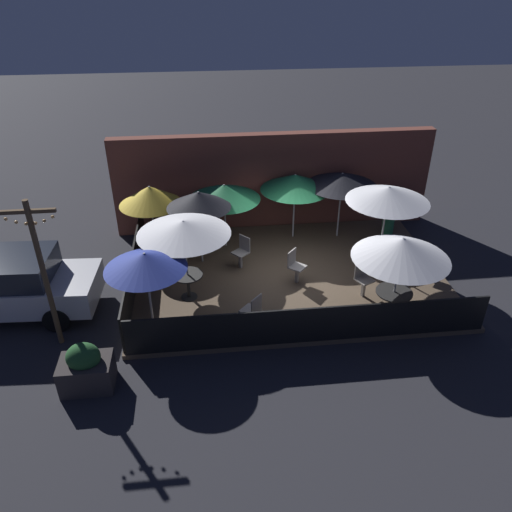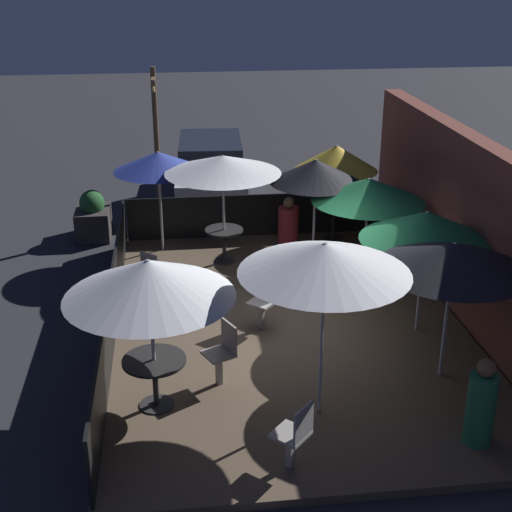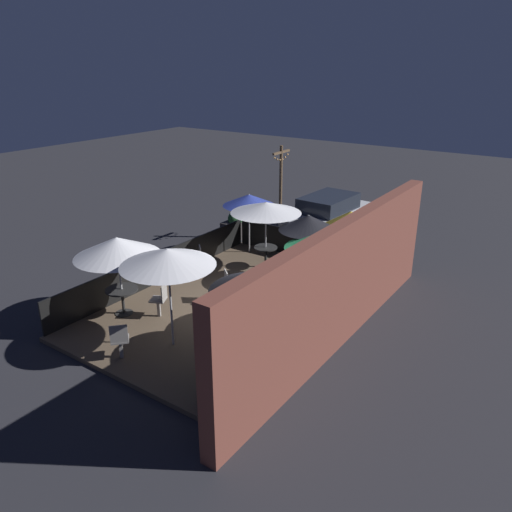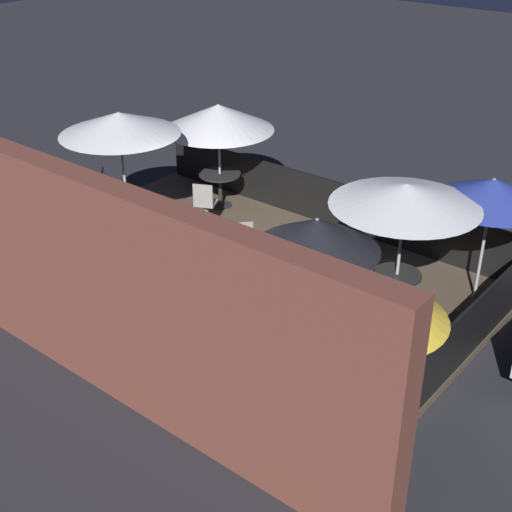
{
  "view_description": "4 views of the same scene",
  "coord_description": "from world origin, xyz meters",
  "px_view_note": "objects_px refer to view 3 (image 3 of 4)",
  "views": [
    {
      "loc": [
        -2.22,
        -11.61,
        7.77
      ],
      "look_at": [
        -0.99,
        -0.5,
        1.05
      ],
      "focal_mm": 35.0,
      "sensor_mm": 36.0,
      "label": 1
    },
    {
      "loc": [
        10.66,
        -1.84,
        5.9
      ],
      "look_at": [
        -0.86,
        -0.43,
        1.03
      ],
      "focal_mm": 50.0,
      "sensor_mm": 36.0,
      "label": 2
    },
    {
      "loc": [
        10.11,
        7.68,
        6.57
      ],
      "look_at": [
        -0.79,
        0.15,
        1.37
      ],
      "focal_mm": 35.0,
      "sensor_mm": 36.0,
      "label": 3
    },
    {
      "loc": [
        -7.22,
        8.11,
        6.4
      ],
      "look_at": [
        -0.93,
        0.41,
        1.04
      ],
      "focal_mm": 50.0,
      "sensor_mm": 36.0,
      "label": 4
    }
  ],
  "objects_px": {
    "patio_chair_0": "(204,258)",
    "planter_box": "(236,226)",
    "patio_chair_4": "(160,299)",
    "patio_umbrella_2": "(350,220)",
    "patio_chair_3": "(120,339)",
    "patron_0": "(208,368)",
    "patio_umbrella_4": "(168,257)",
    "patio_chair_2": "(275,277)",
    "light_post": "(281,188)",
    "patio_umbrella_0": "(266,208)",
    "dining_table_2": "(348,257)",
    "patio_chair_1": "(222,285)",
    "dining_table_1": "(122,294)",
    "patio_umbrella_6": "(249,200)",
    "dining_table_0": "(266,251)",
    "patio_umbrella_5": "(322,241)",
    "patron_1": "(311,257)",
    "parked_car_0": "(328,215)",
    "patio_umbrella_8": "(294,266)",
    "patio_umbrella_1": "(117,247)",
    "patio_umbrella_7": "(308,223)",
    "patio_umbrella_3": "(257,282)"
  },
  "relations": [
    {
      "from": "patio_chair_2",
      "to": "patio_umbrella_2",
      "type": "bearing_deg",
      "value": -66.37
    },
    {
      "from": "patio_umbrella_2",
      "to": "patio_umbrella_3",
      "type": "bearing_deg",
      "value": 3.66
    },
    {
      "from": "patio_umbrella_7",
      "to": "light_post",
      "type": "relative_size",
      "value": 0.6
    },
    {
      "from": "patio_chair_2",
      "to": "light_post",
      "type": "relative_size",
      "value": 0.26
    },
    {
      "from": "patio_umbrella_5",
      "to": "patio_chair_2",
      "type": "xyz_separation_m",
      "value": [
        0.39,
        -1.28,
        -1.27
      ]
    },
    {
      "from": "parked_car_0",
      "to": "patio_chair_0",
      "type": "bearing_deg",
      "value": -10.1
    },
    {
      "from": "patio_umbrella_8",
      "to": "patron_0",
      "type": "relative_size",
      "value": 1.72
    },
    {
      "from": "patio_chair_4",
      "to": "patio_umbrella_2",
      "type": "bearing_deg",
      "value": -143.35
    },
    {
      "from": "light_post",
      "to": "patio_umbrella_4",
      "type": "bearing_deg",
      "value": 14.61
    },
    {
      "from": "patio_umbrella_1",
      "to": "dining_table_0",
      "type": "bearing_deg",
      "value": 164.73
    },
    {
      "from": "light_post",
      "to": "parked_car_0",
      "type": "height_order",
      "value": "light_post"
    },
    {
      "from": "patio_chair_0",
      "to": "light_post",
      "type": "relative_size",
      "value": 0.25
    },
    {
      "from": "patio_umbrella_8",
      "to": "planter_box",
      "type": "xyz_separation_m",
      "value": [
        -5.36,
        -5.78,
        -1.49
      ]
    },
    {
      "from": "dining_table_1",
      "to": "patio_umbrella_6",
      "type": "bearing_deg",
      "value": 179.05
    },
    {
      "from": "patio_umbrella_1",
      "to": "patio_chair_4",
      "type": "relative_size",
      "value": 2.37
    },
    {
      "from": "patio_umbrella_7",
      "to": "patio_umbrella_8",
      "type": "distance_m",
      "value": 3.13
    },
    {
      "from": "patio_umbrella_5",
      "to": "patron_1",
      "type": "bearing_deg",
      "value": -143.48
    },
    {
      "from": "patio_umbrella_0",
      "to": "patio_chair_1",
      "type": "height_order",
      "value": "patio_umbrella_0"
    },
    {
      "from": "dining_table_0",
      "to": "patron_1",
      "type": "bearing_deg",
      "value": 110.58
    },
    {
      "from": "patio_chair_0",
      "to": "patron_0",
      "type": "distance_m",
      "value": 6.31
    },
    {
      "from": "patio_chair_3",
      "to": "patron_0",
      "type": "bearing_deg",
      "value": -131.69
    },
    {
      "from": "patio_umbrella_6",
      "to": "patio_umbrella_7",
      "type": "distance_m",
      "value": 3.26
    },
    {
      "from": "patio_umbrella_6",
      "to": "dining_table_2",
      "type": "relative_size",
      "value": 2.6
    },
    {
      "from": "planter_box",
      "to": "patio_umbrella_4",
      "type": "bearing_deg",
      "value": 26.25
    },
    {
      "from": "dining_table_2",
      "to": "patio_chair_1",
      "type": "xyz_separation_m",
      "value": [
        3.87,
        -2.06,
        -0.08
      ]
    },
    {
      "from": "patio_umbrella_5",
      "to": "parked_car_0",
      "type": "distance_m",
      "value": 6.26
    },
    {
      "from": "patron_1",
      "to": "parked_car_0",
      "type": "height_order",
      "value": "parked_car_0"
    },
    {
      "from": "patio_umbrella_7",
      "to": "patron_1",
      "type": "distance_m",
      "value": 1.76
    },
    {
      "from": "patio_umbrella_6",
      "to": "dining_table_2",
      "type": "distance_m",
      "value": 3.99
    },
    {
      "from": "patio_chair_0",
      "to": "planter_box",
      "type": "height_order",
      "value": "planter_box"
    },
    {
      "from": "patio_umbrella_7",
      "to": "patio_chair_2",
      "type": "relative_size",
      "value": 2.32
    },
    {
      "from": "patio_umbrella_5",
      "to": "patio_umbrella_2",
      "type": "bearing_deg",
      "value": -176.48
    },
    {
      "from": "dining_table_2",
      "to": "patio_chair_0",
      "type": "height_order",
      "value": "patio_chair_0"
    },
    {
      "from": "patio_umbrella_2",
      "to": "patio_chair_3",
      "type": "relative_size",
      "value": 2.26
    },
    {
      "from": "patio_umbrella_8",
      "to": "dining_table_1",
      "type": "relative_size",
      "value": 2.39
    },
    {
      "from": "patio_umbrella_0",
      "to": "light_post",
      "type": "height_order",
      "value": "light_post"
    },
    {
      "from": "patio_umbrella_2",
      "to": "patio_chair_2",
      "type": "bearing_deg",
      "value": -24.65
    },
    {
      "from": "patio_umbrella_0",
      "to": "planter_box",
      "type": "height_order",
      "value": "patio_umbrella_0"
    },
    {
      "from": "patio_umbrella_5",
      "to": "patio_chair_1",
      "type": "xyz_separation_m",
      "value": [
        1.76,
        -2.19,
        -1.27
      ]
    },
    {
      "from": "patio_umbrella_1",
      "to": "dining_table_1",
      "type": "xyz_separation_m",
      "value": [
        0.0,
        0.0,
        -1.36
      ]
    },
    {
      "from": "planter_box",
      "to": "patron_0",
      "type": "bearing_deg",
      "value": 33.58
    },
    {
      "from": "dining_table_0",
      "to": "dining_table_1",
      "type": "bearing_deg",
      "value": -15.27
    },
    {
      "from": "patio_umbrella_7",
      "to": "patron_0",
      "type": "distance_m",
      "value": 6.15
    },
    {
      "from": "patio_umbrella_2",
      "to": "patio_umbrella_8",
      "type": "height_order",
      "value": "patio_umbrella_2"
    },
    {
      "from": "patio_umbrella_2",
      "to": "dining_table_0",
      "type": "distance_m",
      "value": 2.98
    },
    {
      "from": "patio_umbrella_4",
      "to": "patio_chair_2",
      "type": "distance_m",
      "value": 4.27
    },
    {
      "from": "patio_umbrella_3",
      "to": "dining_table_2",
      "type": "xyz_separation_m",
      "value": [
        -5.67,
        -0.36,
        -1.32
      ]
    },
    {
      "from": "patio_chair_3",
      "to": "dining_table_0",
      "type": "bearing_deg",
      "value": -44.36
    },
    {
      "from": "patio_chair_4",
      "to": "planter_box",
      "type": "distance_m",
      "value": 7.02
    },
    {
      "from": "dining_table_0",
      "to": "patio_umbrella_6",
      "type": "bearing_deg",
      "value": -123.44
    }
  ]
}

